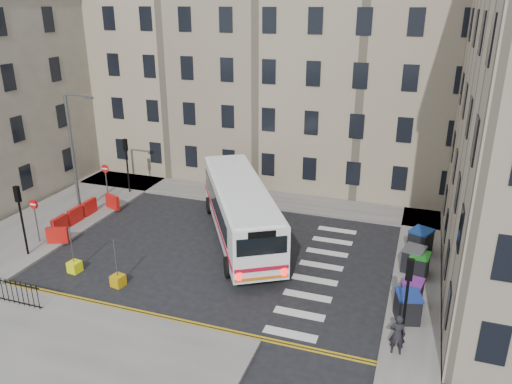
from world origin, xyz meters
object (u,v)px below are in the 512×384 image
Objects in this scene: wheelie_bin_e at (420,241)px; bollard_chevron at (118,281)px; streetlamp at (73,153)px; wheelie_bin_b at (412,292)px; wheelie_bin_d at (414,259)px; bus at (240,208)px; wheelie_bin_c at (419,265)px; wheelie_bin_a at (408,306)px; bollard_yellow at (75,267)px; pedestrian at (397,334)px.

bollard_chevron is (-14.37, -8.61, -0.54)m from wheelie_bin_e.
wheelie_bin_e is (22.02, 1.57, -3.49)m from streetlamp.
wheelie_bin_e is at bearing 98.18° from wheelie_bin_b.
wheelie_bin_d is 2.34m from wheelie_bin_e.
bus reaches higher than wheelie_bin_c.
bus reaches higher than wheelie_bin_e.
streetlamp reaches higher than wheelie_bin_c.
wheelie_bin_c is 15.54m from bollard_chevron.
bus is at bearing 0.90° from streetlamp.
wheelie_bin_c is at bearing 69.82° from wheelie_bin_a.
wheelie_bin_c is 2.77m from wheelie_bin_e.
wheelie_bin_c is at bearing -65.77° from wheelie_bin_e.
wheelie_bin_d is at bearing -35.86° from bus.
wheelie_bin_b is 3.19m from wheelie_bin_d.
bus reaches higher than bollard_yellow.
wheelie_bin_e reaches higher than bollard_chevron.
bollard_yellow is at bearing -156.04° from wheelie_bin_c.
wheelie_bin_a is at bearing -100.48° from pedestrian.
wheelie_bin_e is 2.62× the size of bollard_chevron.
wheelie_bin_e reaches higher than wheelie_bin_c.
wheelie_bin_b is 2.00× the size of bollard_yellow.
wheelie_bin_c reaches higher than wheelie_bin_b.
bus is 11.65m from wheelie_bin_a.
streetlamp is at bearing 150.29° from bus.
wheelie_bin_a is (21.71, -5.42, -3.52)m from streetlamp.
bus is 10.18× the size of wheelie_bin_b.
wheelie_bin_c is at bearing -41.30° from wheelie_bin_d.
wheelie_bin_e is (0.31, 6.99, 0.02)m from wheelie_bin_a.
wheelie_bin_c is (0.22, 2.74, 0.03)m from wheelie_bin_b.
streetlamp reaches higher than bollard_yellow.
wheelie_bin_e is at bearing 30.92° from bollard_chevron.
streetlamp is 13.57× the size of bollard_chevron.
bus is 10.61m from wheelie_bin_e.
wheelie_bin_c is (0.35, 4.22, -0.05)m from wheelie_bin_a.
bollard_chevron is at bearing -8.12° from pedestrian.
bus is 10.30m from wheelie_bin_d.
bus is 8.38m from bollard_chevron.
wheelie_bin_e is at bearing 97.62° from wheelie_bin_d.
wheelie_bin_d is (-0.30, 0.44, 0.05)m from wheelie_bin_c.
wheelie_bin_c is at bearing 95.58° from wheelie_bin_b.
pedestrian reaches higher than wheelie_bin_e.
bollard_chevron is (3.00, -0.46, 0.00)m from bollard_yellow.
wheelie_bin_d is 0.79× the size of pedestrian.
wheelie_bin_a reaches higher than wheelie_bin_c.
bus is 7.78× the size of wheelie_bin_e.
bollard_yellow is (-16.78, 1.38, -0.74)m from pedestrian.
wheelie_bin_e is at bearing -23.05° from bus.
streetlamp is at bearing 137.41° from bollard_chevron.
wheelie_bin_d is at bearing 131.20° from wheelie_bin_c.
bollard_chevron is (7.66, -7.04, -4.04)m from streetlamp.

